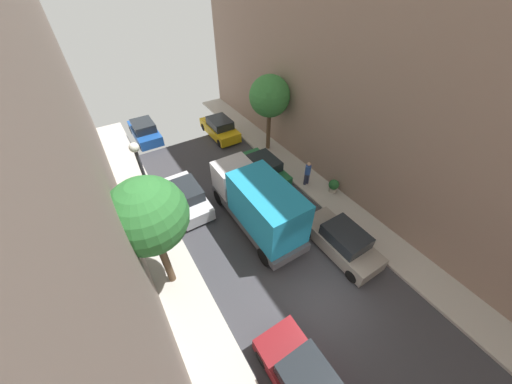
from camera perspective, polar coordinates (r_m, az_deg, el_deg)
name	(u,v)px	position (r m, az deg, el deg)	size (l,w,h in m)	color
ground	(320,301)	(13.14, 13.59, -21.67)	(32.00, 32.00, 0.00)	#38383D
sidewalk_left	(219,370)	(11.91, -7.88, -33.52)	(2.00, 44.00, 0.15)	#B7B2A8
sidewalk_right	(393,250)	(15.81, 27.22, -10.98)	(2.00, 44.00, 0.15)	#B7B2A8
parked_car_left_2	(187,197)	(16.41, -14.59, -0.95)	(1.78, 4.20, 1.57)	silver
parked_car_left_3	(145,131)	(24.01, -22.66, 11.89)	(1.78, 4.20, 1.57)	#194799
parked_car_right_2	(342,241)	(14.32, 17.88, -9.97)	(1.78, 4.20, 1.57)	gray
parked_car_right_3	(263,168)	(18.03, 1.58, 5.06)	(1.78, 4.20, 1.57)	#1E6638
parked_car_right_4	(220,128)	(22.89, -7.73, 13.36)	(1.78, 4.20, 1.57)	gold
delivery_truck	(258,203)	(13.96, 0.38, -2.36)	(2.26, 6.60, 3.38)	#4C4C51
pedestrian	(308,173)	(17.40, 10.94, 4.10)	(0.40, 0.36, 1.72)	#2D334C
street_tree_0	(148,216)	(10.45, -22.03, -4.85)	(2.97, 2.97, 5.80)	brown
street_tree_1	(270,97)	(19.35, 2.91, 19.65)	(2.82, 2.82, 5.50)	brown
potted_plant_2	(126,188)	(18.51, -25.97, 0.83)	(0.63, 0.63, 0.86)	#B2A899
potted_plant_3	(334,186)	(17.48, 16.23, 1.33)	(0.65, 0.65, 0.88)	#B2A899
lamp_post	(144,176)	(13.70, -22.72, 3.16)	(0.44, 0.44, 5.31)	#333338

